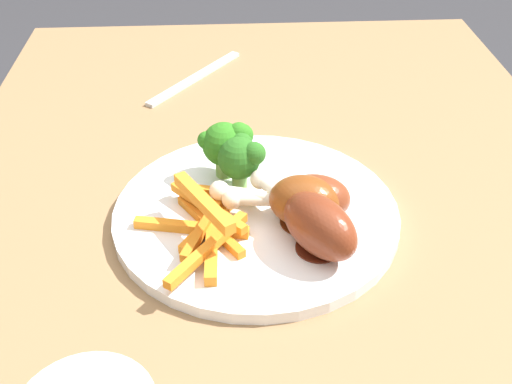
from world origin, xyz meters
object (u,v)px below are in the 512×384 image
Objects in this scene: dinner_plate at (256,214)px; fork at (195,78)px; chicken_drumstick_near at (315,221)px; chicken_drumstick_extra at (299,201)px; broccoli_floret_front at (242,156)px; carrot_fries_pile at (207,223)px; broccoli_floret_middle at (227,143)px; dining_table at (281,346)px; chicken_drumstick_far at (308,199)px.

dinner_plate is 1.44× the size of fork.
chicken_drumstick_near is 0.03m from chicken_drumstick_extra.
dinner_plate is 0.32m from fork.
broccoli_floret_front is 0.08m from chicken_drumstick_extra.
carrot_fries_pile reaches higher than dinner_plate.
broccoli_floret_middle reaches higher than broccoli_floret_front.
dining_table is 19.17× the size of broccoli_floret_middle.
carrot_fries_pile is 0.09m from chicken_drumstick_extra.
broccoli_floret_front reaches higher than dining_table.
broccoli_floret_front is 0.94× the size of broccoli_floret_middle.
chicken_drumstick_extra is at bearing -140.13° from broccoli_floret_front.
broccoli_floret_front is 0.46× the size of chicken_drumstick_far.
chicken_drumstick_extra is (0.04, -0.02, 0.15)m from dining_table.
broccoli_floret_front is 0.03m from broccoli_floret_middle.
broccoli_floret_middle reaches higher than dining_table.
broccoli_floret_middle is at bearing 21.70° from dining_table.
chicken_drumstick_near is at bearing -101.57° from carrot_fries_pile.
dinner_plate is at bearing 48.84° from fork.
dinner_plate is at bearing -156.44° from broccoli_floret_middle.
broccoli_floret_front is at bearing 16.97° from dinner_plate.
broccoli_floret_middle is (0.02, 0.01, 0.00)m from broccoli_floret_front.
broccoli_floret_middle is 0.10m from chicken_drumstick_extra.
broccoli_floret_middle is 0.26m from fork.
chicken_drumstick_far is 0.34m from fork.
broccoli_floret_front reaches higher than chicken_drumstick_far.
chicken_drumstick_near reaches higher than chicken_drumstick_far.
broccoli_floret_front is at bearing 39.87° from chicken_drumstick_extra.
carrot_fries_pile reaches higher than fork.
carrot_fries_pile is (0.03, 0.07, 0.14)m from dining_table.
chicken_drumstick_far is 0.01m from chicken_drumstick_extra.
broccoli_floret_front is at bearing 18.72° from dining_table.
dinner_plate is (0.06, 0.02, 0.12)m from dining_table.
carrot_fries_pile is at bearing 40.05° from fork.
chicken_drumstick_extra is (0.01, -0.08, 0.01)m from carrot_fries_pile.
broccoli_floret_front reaches higher than chicken_drumstick_near.
broccoli_floret_middle is 0.14m from chicken_drumstick_near.
chicken_drumstick_near is 0.38m from fork.
broccoli_floret_front is 0.43× the size of chicken_drumstick_near.
dinner_plate is at bearing -163.03° from broccoli_floret_front.
carrot_fries_pile is 0.34m from fork.
dining_table is 9.41× the size of chicken_drumstick_far.
carrot_fries_pile is 1.14× the size of chicken_drumstick_extra.
broccoli_floret_middle is at bearing 33.74° from broccoli_floret_front.
dining_table is 0.16m from chicken_drumstick_extra.
chicken_drumstick_far is at bearing -79.38° from carrot_fries_pile.
chicken_drumstick_extra reaches higher than chicken_drumstick_far.
chicken_drumstick_extra is (-0.06, -0.05, -0.01)m from broccoli_floret_front.
chicken_drumstick_near is at bearing 54.45° from fork.
carrot_fries_pile is at bearing 98.28° from chicken_drumstick_extra.
fork is at bearing 17.49° from chicken_drumstick_near.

